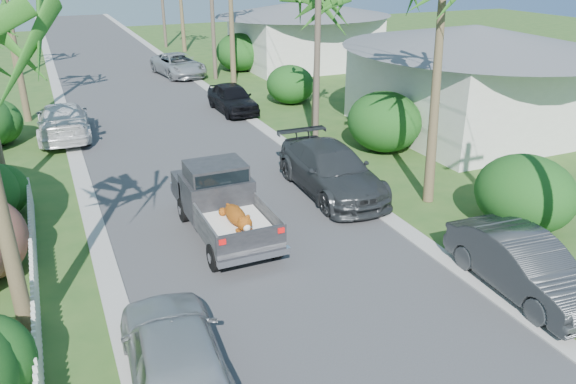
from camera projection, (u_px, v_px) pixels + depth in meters
name	position (u px, v px, depth m)	size (l,w,h in m)	color
ground	(351.00, 352.00, 11.83)	(120.00, 120.00, 0.00)	#2D541F
road	(139.00, 96.00, 32.86)	(8.00, 100.00, 0.02)	#38383A
curb_left	(61.00, 103.00, 31.26)	(0.60, 100.00, 0.06)	#A5A39E
curb_right	(210.00, 89.00, 34.45)	(0.60, 100.00, 0.06)	#A5A39E
pickup_truck	(220.00, 199.00, 16.70)	(1.98, 5.12, 2.06)	black
parked_car_rn	(523.00, 265.00, 13.72)	(1.53, 4.39, 1.45)	#2D3032
parked_car_rm	(331.00, 170.00, 19.46)	(2.27, 5.59, 1.62)	#2D3033
parked_car_rf	(232.00, 98.00, 29.40)	(1.73, 4.31, 1.47)	black
parked_car_rd	(178.00, 65.00, 38.07)	(2.45, 5.31, 1.48)	#B1B4B8
parked_car_ln	(176.00, 358.00, 10.49)	(1.85, 4.61, 1.57)	#A8ABAF
parked_car_lf	(63.00, 121.00, 25.26)	(2.20, 5.42, 1.57)	silver
shrub_r_a	(525.00, 193.00, 16.73)	(2.80, 3.08, 2.30)	#123F16
shrub_r_b	(384.00, 122.00, 23.49)	(3.00, 3.30, 2.50)	#123F16
shrub_r_c	(290.00, 84.00, 31.03)	(2.60, 2.86, 2.10)	#123F16
shrub_r_d	(239.00, 52.00, 39.53)	(3.20, 3.52, 2.60)	#123F16
picket_fence	(34.00, 268.00, 14.04)	(0.10, 11.00, 1.00)	white
house_right_near	(470.00, 83.00, 25.88)	(8.00, 9.00, 4.80)	silver
house_right_far	(303.00, 36.00, 41.06)	(9.00, 8.00, 4.60)	silver
utility_pole_b	(318.00, 36.00, 23.04)	(1.60, 0.26, 9.00)	brown
utility_pole_c	(212.00, 7.00, 35.66)	(1.60, 0.26, 9.00)	brown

